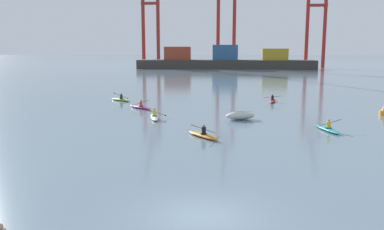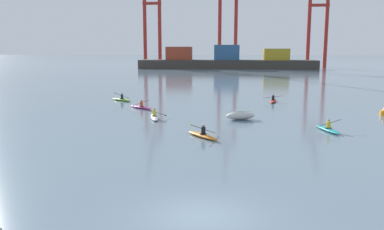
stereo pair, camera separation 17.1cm
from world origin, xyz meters
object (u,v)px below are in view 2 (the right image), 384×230
Objects in this scene: gantry_crane_east_mid at (318,17)px; kayak_red at (273,101)px; container_barge at (226,61)px; gantry_crane_west at (152,15)px; kayak_magenta at (141,107)px; kayak_white at (154,117)px; capsized_dinghy at (240,116)px; kayak_orange at (203,135)px; kayak_lime at (122,99)px; gantry_crane_west_mid at (228,11)px; kayak_teal at (328,129)px.

gantry_crane_east_mid is 9.61× the size of kayak_red.
gantry_crane_west reaches higher than container_barge.
kayak_white is at bearing -65.39° from kayak_magenta.
kayak_orange is (-2.64, -7.44, -0.18)m from capsized_dinghy.
gantry_crane_east_mid is at bearing 72.32° from kayak_white.
container_barge is 86.30m from kayak_magenta.
capsized_dinghy is 0.82× the size of kayak_red.
gantry_crane_west is 92.58m from kayak_lime.
gantry_crane_west reaches higher than kayak_white.
kayak_white is (-7.59, -0.41, -0.18)m from capsized_dinghy.
gantry_crane_west_mid is at bearing 88.22° from kayak_white.
kayak_lime is at bearing -177.11° from kayak_red.
kayak_magenta is at bearing 120.64° from kayak_orange.
kayak_lime is 25.90m from kayak_teal.
kayak_magenta is (-14.08, -6.84, -0.00)m from kayak_red.
container_barge reaches higher than kayak_magenta.
gantry_crane_west reaches higher than kayak_lime.
kayak_orange is at bearing -54.84° from kayak_white.
kayak_magenta is (-10.27, 5.44, -0.18)m from capsized_dinghy.
gantry_crane_east_mid is 11.14× the size of kayak_orange.
gantry_crane_east_mid reaches higher than kayak_teal.
container_barge is 1.66× the size of gantry_crane_east_mid.
kayak_teal is at bearing -84.17° from gantry_crane_west_mid.
kayak_orange is 0.87× the size of kayak_white.
gantry_crane_west_mid is 10.88× the size of kayak_red.
gantry_crane_west is at bearing 109.18° from kayak_teal.
gantry_crane_west_mid reaches higher than capsized_dinghy.
kayak_orange is 0.86× the size of kayak_red.
capsized_dinghy is at bearing -87.55° from gantry_crane_west_mid.
kayak_red is (8.21, -90.36, -18.47)m from gantry_crane_west_mid.
gantry_crane_west is 11.03× the size of kayak_white.
gantry_crane_west_mid is at bearing 3.85° from gantry_crane_west.
kayak_orange reaches higher than capsized_dinghy.
gantry_crane_west is 96.46m from kayak_red.
gantry_crane_west_mid is 111.64m from kayak_orange.
kayak_teal and kayak_red have the same top height.
gantry_crane_west_mid reaches higher than kayak_white.
container_barge is 19.67m from gantry_crane_west_mid.
kayak_lime is (-39.08, -90.26, -16.08)m from gantry_crane_east_mid.
kayak_lime is 17.98m from kayak_red.
kayak_lime is at bearing 123.08° from kayak_magenta.
gantry_crane_east_mid reaches higher than kayak_white.
kayak_red is at bearing 99.32° from kayak_teal.
kayak_red is at bearing 71.88° from kayak_orange.
gantry_crane_east_mid reaches higher than kayak_red.
kayak_white is (6.55, -11.79, 0.00)m from kayak_lime.
gantry_crane_west reaches higher than gantry_crane_west_mid.
kayak_lime is 13.48m from kayak_white.
kayak_lime is (15.91, -89.54, -17.34)m from gantry_crane_west.
gantry_crane_east_mid is at bearing 19.07° from container_barge.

